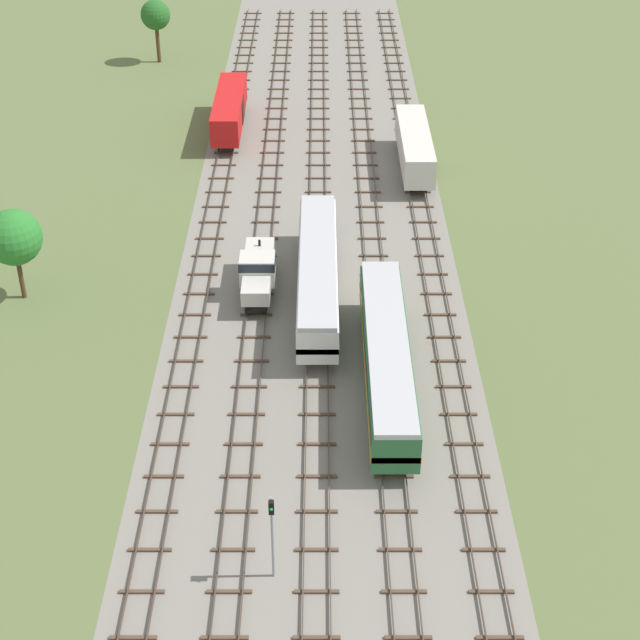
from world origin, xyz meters
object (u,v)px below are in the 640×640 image
Objects in this scene: freight_boxcar_centre_right_midfar at (417,146)px; shunter_loco_left_mid at (260,269)px; diesel_railcar_centre_left_near at (320,272)px; freight_boxcar_far_left_far at (232,109)px; signal_post_nearest at (274,528)px; diesel_railcar_centre_nearest at (389,356)px.

shunter_loco_left_mid is at bearing -121.24° from freight_boxcar_centre_right_midfar.
diesel_railcar_centre_left_near reaches higher than shunter_loco_left_mid.
diesel_railcar_centre_left_near reaches higher than freight_boxcar_far_left_far.
freight_boxcar_far_left_far is at bearing 96.38° from signal_post_nearest.
freight_boxcar_centre_right_midfar is at bearing -27.36° from freight_boxcar_far_left_far.
freight_boxcar_far_left_far reaches higher than shunter_loco_left_mid.
diesel_railcar_centre_nearest is 1.46× the size of freight_boxcar_centre_right_midfar.
signal_post_nearest is at bearing -102.46° from freight_boxcar_centre_right_midfar.
diesel_railcar_centre_nearest and diesel_railcar_centre_left_near have the same top height.
diesel_railcar_centre_nearest is at bearing -97.45° from freight_boxcar_centre_right_midfar.
freight_boxcar_far_left_far is 61.95m from signal_post_nearest.
diesel_railcar_centre_left_near is 1.46× the size of freight_boxcar_far_left_far.
freight_boxcar_far_left_far is at bearing 107.13° from diesel_railcar_centre_nearest.
diesel_railcar_centre_left_near is at bearing 112.56° from diesel_railcar_centre_nearest.
diesel_railcar_centre_left_near is 1.46× the size of freight_boxcar_centre_right_midfar.
freight_boxcar_far_left_far is (-4.59, 32.26, 0.44)m from shunter_loco_left_mid.
freight_boxcar_centre_right_midfar is at bearing 69.13° from diesel_railcar_centre_left_near.
freight_boxcar_far_left_far is (-9.18, 33.64, -0.15)m from diesel_railcar_centre_left_near.
freight_boxcar_centre_right_midfar is (13.79, 22.74, 0.44)m from shunter_loco_left_mid.
freight_boxcar_centre_right_midfar is 20.70m from freight_boxcar_far_left_far.
diesel_railcar_centre_nearest is 46.77m from freight_boxcar_far_left_far.
diesel_railcar_centre_nearest is 3.65× the size of signal_post_nearest.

